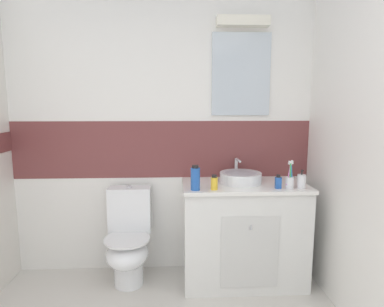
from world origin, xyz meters
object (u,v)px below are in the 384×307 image
object	(u,v)px
sink_basin	(240,177)
perfume_flask_small	(278,182)
lotion_bottle_short	(214,183)
toilet	(129,240)
toothbrush_cup	(290,181)
mouthwash_bottle	(195,178)
soap_dispenser	(301,181)

from	to	relation	value
sink_basin	perfume_flask_small	bearing A→B (deg)	-38.43
perfume_flask_small	lotion_bottle_short	size ratio (longest dim) A/B	0.94
toilet	toothbrush_cup	xyz separation A→B (m)	(1.27, -0.20, 0.54)
toilet	mouthwash_bottle	bearing A→B (deg)	-20.49
toothbrush_cup	mouthwash_bottle	xyz separation A→B (m)	(-0.73, -0.01, 0.03)
toothbrush_cup	mouthwash_bottle	distance (m)	0.73
mouthwash_bottle	lotion_bottle_short	bearing A→B (deg)	0.29
toothbrush_cup	soap_dispenser	world-z (taller)	toothbrush_cup
lotion_bottle_short	toilet	bearing A→B (deg)	163.57
toothbrush_cup	lotion_bottle_short	bearing A→B (deg)	-179.19
toothbrush_cup	mouthwash_bottle	size ratio (longest dim) A/B	1.16
sink_basin	soap_dispenser	bearing A→B (deg)	-25.33
toothbrush_cup	toilet	bearing A→B (deg)	171.29
toilet	mouthwash_bottle	xyz separation A→B (m)	(0.55, -0.20, 0.57)
toilet	lotion_bottle_short	distance (m)	0.89
toilet	lotion_bottle_short	xyz separation A→B (m)	(0.69, -0.20, 0.53)
toothbrush_cup	soap_dispenser	bearing A→B (deg)	0.67
perfume_flask_small	mouthwash_bottle	bearing A→B (deg)	-178.74
toilet	lotion_bottle_short	size ratio (longest dim) A/B	7.01
lotion_bottle_short	sink_basin	bearing A→B (deg)	41.51
perfume_flask_small	lotion_bottle_short	xyz separation A→B (m)	(-0.50, -0.01, 0.00)
soap_dispenser	sink_basin	bearing A→B (deg)	154.67
sink_basin	toothbrush_cup	world-z (taller)	toothbrush_cup
mouthwash_bottle	perfume_flask_small	bearing A→B (deg)	1.26
sink_basin	soap_dispenser	size ratio (longest dim) A/B	2.61
toilet	lotion_bottle_short	bearing A→B (deg)	-16.43
sink_basin	mouthwash_bottle	size ratio (longest dim) A/B	2.04
toilet	soap_dispenser	bearing A→B (deg)	-8.09
perfume_flask_small	lotion_bottle_short	bearing A→B (deg)	-178.46
sink_basin	toothbrush_cup	bearing A→B (deg)	-31.15
perfume_flask_small	toothbrush_cup	bearing A→B (deg)	-3.33
perfume_flask_small	lotion_bottle_short	distance (m)	0.50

